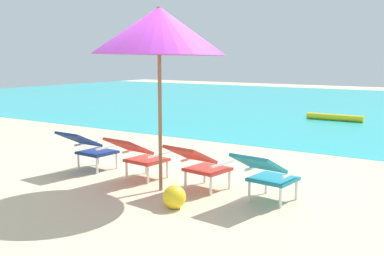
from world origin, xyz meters
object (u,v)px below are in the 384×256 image
lounge_chair_far_left (89,146)px  lounge_chair_far_right (266,172)px  lounge_chair_near_right (200,163)px  lounge_chair_near_left (138,154)px  swim_buoy (335,117)px  beach_ball (174,197)px  beach_umbrella_center (159,31)px

lounge_chair_far_left → lounge_chair_far_right: size_ratio=0.98×
lounge_chair_near_right → lounge_chair_far_right: 0.96m
lounge_chair_near_left → lounge_chair_near_right: bearing=0.6°
lounge_chair_near_right → lounge_chair_far_left: bearing=-179.8°
swim_buoy → lounge_chair_far_right: (1.41, -8.00, 0.31)m
lounge_chair_near_left → beach_ball: bearing=-32.4°
swim_buoy → lounge_chair_near_left: bearing=-94.2°
lounge_chair_near_left → lounge_chair_far_right: size_ratio=1.00×
lounge_chair_far_right → beach_umbrella_center: size_ratio=0.37×
lounge_chair_near_left → lounge_chair_near_right: same height
swim_buoy → beach_ball: 8.78m
lounge_chair_near_left → lounge_chair_near_right: 1.05m
lounge_chair_far_right → beach_umbrella_center: 2.27m
lounge_chair_far_left → beach_ball: size_ratio=3.19×
lounge_chair_near_left → lounge_chair_far_right: 2.01m
lounge_chair_near_right → swim_buoy: bearing=93.2°
swim_buoy → lounge_chair_far_left: 8.19m
lounge_chair_far_right → beach_umbrella_center: (-1.44, -0.24, 1.73)m
lounge_chair_near_left → beach_umbrella_center: 1.83m
swim_buoy → lounge_chair_far_right: bearing=-80.0°
lounge_chair_far_left → beach_ball: bearing=-18.8°
lounge_chair_near_left → beach_umbrella_center: beach_umbrella_center is taller
swim_buoy → lounge_chair_far_left: size_ratio=1.77×
beach_umbrella_center → beach_ball: size_ratio=8.75×
lounge_chair_far_left → lounge_chair_far_right: (3.02, 0.03, 0.00)m
lounge_chair_near_right → lounge_chair_far_right: same height
lounge_chair_near_right → beach_umbrella_center: 1.81m
beach_umbrella_center → lounge_chair_near_right: bearing=24.5°
lounge_chair_far_left → lounge_chair_near_right: bearing=0.2°
swim_buoy → lounge_chair_far_left: bearing=-101.3°
lounge_chair_near_left → swim_buoy: bearing=85.8°
lounge_chair_far_left → lounge_chair_near_right: 2.06m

